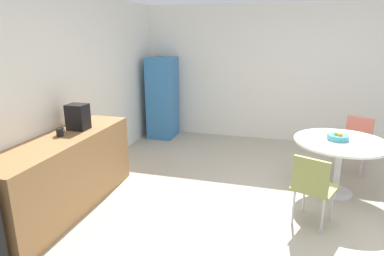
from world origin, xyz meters
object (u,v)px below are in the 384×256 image
locker_cabinet (163,98)px  chair_olive (312,183)px  round_table (340,150)px  mug_white (60,132)px  chair_coral (357,138)px  fruit_bowl (338,137)px  coffee_maker (78,117)px

locker_cabinet → chair_olive: bearing=-135.1°
round_table → mug_white: (-1.23, 3.24, 0.33)m
chair_coral → fruit_bowl: size_ratio=3.12×
round_table → chair_coral: size_ratio=1.41×
chair_olive → chair_coral: bearing=-22.3°
round_table → fruit_bowl: (0.02, 0.04, 0.17)m
chair_olive → chair_coral: size_ratio=1.00×
chair_olive → chair_coral: 2.00m
chair_olive → fruit_bowl: (0.95, -0.34, 0.26)m
locker_cabinet → coffee_maker: (-2.71, 0.10, 0.26)m
locker_cabinet → round_table: bearing=-120.1°
fruit_bowl → chair_coral: bearing=-24.6°
mug_white → coffee_maker: (0.31, -0.04, 0.11)m
chair_olive → round_table: bearing=-22.8°
fruit_bowl → coffee_maker: bearing=106.6°
locker_cabinet → mug_white: bearing=177.3°
locker_cabinet → fruit_bowl: size_ratio=6.03×
locker_cabinet → fruit_bowl: 3.53m
locker_cabinet → chair_olive: locker_cabinet is taller
locker_cabinet → chair_olive: (-2.72, -2.71, -0.28)m
round_table → chair_coral: chair_coral is taller
locker_cabinet → chair_coral: locker_cabinet is taller
locker_cabinet → mug_white: (-3.02, 0.14, 0.14)m
chair_coral → coffee_maker: size_ratio=2.59×
round_table → fruit_bowl: fruit_bowl is taller
chair_coral → locker_cabinet: bearing=76.0°
chair_coral → fruit_bowl: bearing=155.4°
chair_olive → fruit_bowl: bearing=-20.0°
locker_cabinet → round_table: (-1.79, -3.10, -0.19)m
chair_olive → chair_coral: (1.85, -0.76, 0.00)m
locker_cabinet → round_table: 3.58m
locker_cabinet → coffee_maker: bearing=177.9°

